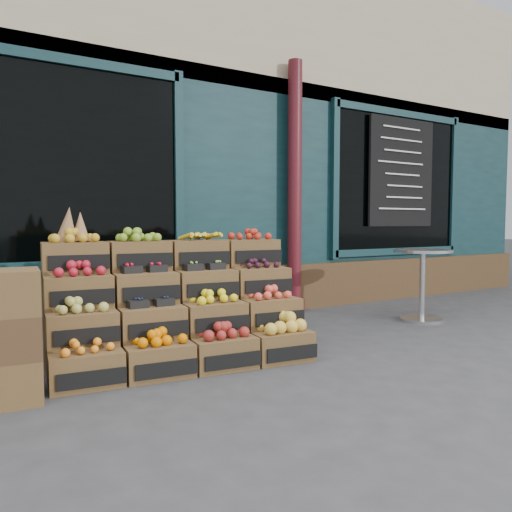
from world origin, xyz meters
TOP-DOWN VIEW (x-y plane):
  - ground at (0.00, 0.00)m, footprint 60.00×60.00m
  - shop_facade at (0.00, 5.11)m, footprint 12.00×6.24m
  - crate_display at (-0.98, 0.72)m, footprint 2.15×1.21m
  - bistro_table at (2.12, 0.76)m, footprint 0.67×0.67m
  - shopkeeper at (-1.20, 2.73)m, footprint 0.91×0.73m

SIDE VIEW (x-z plane):
  - ground at x=0.00m, z-range 0.00..0.00m
  - crate_display at x=-0.98m, z-range -0.25..1.04m
  - bistro_table at x=2.12m, z-range 0.10..0.95m
  - shopkeeper at x=-1.20m, z-range 0.00..2.18m
  - shop_facade at x=0.00m, z-range 0.00..4.80m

